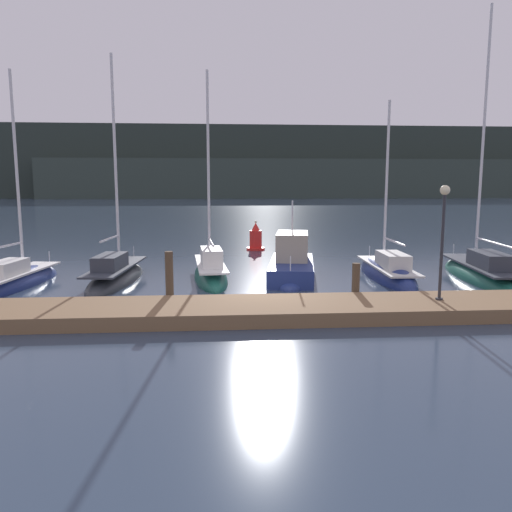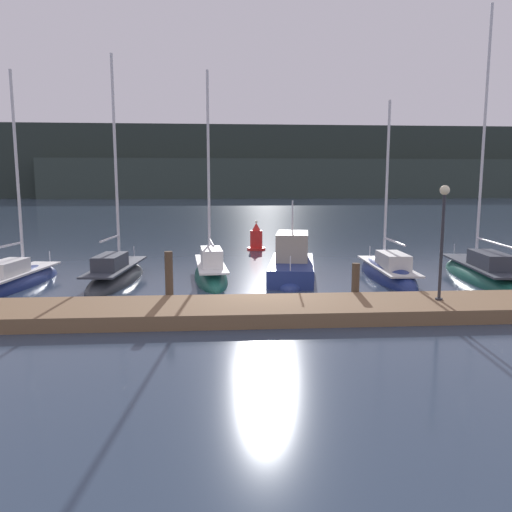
# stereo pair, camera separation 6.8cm
# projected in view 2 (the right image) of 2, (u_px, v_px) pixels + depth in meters

# --- Properties ---
(ground_plane) EXTENTS (400.00, 400.00, 0.00)m
(ground_plane) POSITION_uv_depth(u_px,v_px,m) (263.00, 303.00, 18.01)
(ground_plane) COLOR #2D3D51
(dock) EXTENTS (27.74, 2.80, 0.45)m
(dock) POSITION_uv_depth(u_px,v_px,m) (268.00, 310.00, 16.11)
(dock) COLOR brown
(dock) RESTS_ON ground
(mooring_pile_1) EXTENTS (0.28, 0.28, 1.94)m
(mooring_pile_1) POSITION_uv_depth(u_px,v_px,m) (169.00, 279.00, 17.39)
(mooring_pile_1) COLOR #4C3D2D
(mooring_pile_1) RESTS_ON ground
(mooring_pile_2) EXTENTS (0.28, 0.28, 1.45)m
(mooring_pile_2) POSITION_uv_depth(u_px,v_px,m) (355.00, 283.00, 17.90)
(mooring_pile_2) COLOR #4C3D2D
(mooring_pile_2) RESTS_ON ground
(sailboat_berth_1) EXTENTS (2.41, 6.52, 9.60)m
(sailboat_berth_1) POSITION_uv_depth(u_px,v_px,m) (18.00, 283.00, 21.03)
(sailboat_berth_1) COLOR navy
(sailboat_berth_1) RESTS_ON ground
(sailboat_berth_2) EXTENTS (2.22, 6.84, 10.34)m
(sailboat_berth_2) POSITION_uv_depth(u_px,v_px,m) (116.00, 278.00, 21.90)
(sailboat_berth_2) COLOR #2D3338
(sailboat_berth_2) RESTS_ON ground
(sailboat_berth_3) EXTENTS (1.95, 6.51, 9.86)m
(sailboat_berth_3) POSITION_uv_depth(u_px,v_px,m) (211.00, 275.00, 22.50)
(sailboat_berth_3) COLOR #195647
(sailboat_berth_3) RESTS_ON ground
(motorboat_berth_4) EXTENTS (3.06, 6.27, 4.21)m
(motorboat_berth_4) POSITION_uv_depth(u_px,v_px,m) (292.00, 271.00, 22.75)
(motorboat_berth_4) COLOR navy
(motorboat_berth_4) RESTS_ON ground
(sailboat_berth_5) EXTENTS (2.01, 7.03, 8.81)m
(sailboat_berth_5) POSITION_uv_depth(u_px,v_px,m) (387.00, 275.00, 22.82)
(sailboat_berth_5) COLOR navy
(sailboat_berth_5) RESTS_ON ground
(sailboat_berth_6) EXTENTS (2.87, 8.18, 12.69)m
(sailboat_berth_6) POSITION_uv_depth(u_px,v_px,m) (481.00, 276.00, 22.43)
(sailboat_berth_6) COLOR #195647
(sailboat_berth_6) RESTS_ON ground
(channel_buoy) EXTENTS (1.19, 1.19, 1.89)m
(channel_buoy) POSITION_uv_depth(u_px,v_px,m) (256.00, 239.00, 32.19)
(channel_buoy) COLOR red
(channel_buoy) RESTS_ON ground
(dock_lamppost) EXTENTS (0.32, 0.32, 3.77)m
(dock_lamppost) POSITION_uv_depth(u_px,v_px,m) (443.00, 223.00, 16.18)
(dock_lamppost) COLOR #2D2D33
(dock_lamppost) RESTS_ON dock
(hillside_backdrop) EXTENTS (240.00, 23.00, 20.91)m
(hillside_backdrop) POSITION_uv_depth(u_px,v_px,m) (236.00, 165.00, 149.45)
(hillside_backdrop) COLOR #28332D
(hillside_backdrop) RESTS_ON ground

